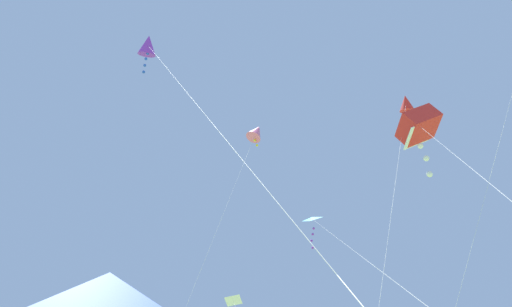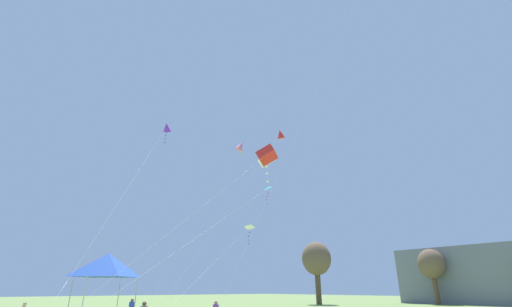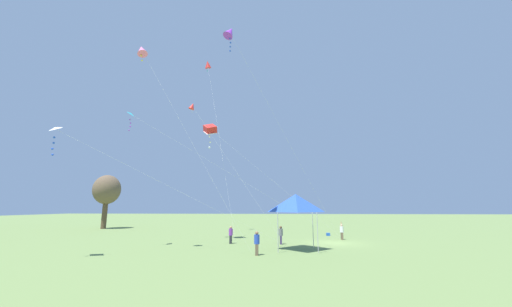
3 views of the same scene
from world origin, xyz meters
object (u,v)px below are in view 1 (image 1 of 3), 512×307
Objects in this scene: kite_purple_diamond_2 at (148,45)px; kite_cyan_delta_5 at (313,221)px; kite_red_box_4 at (419,127)px; kite_pink_diamond_1 at (256,132)px; kite_red_diamond_0 at (406,104)px; kite_white_delta_6 at (233,303)px.

kite_cyan_delta_5 is (3.69, 8.81, -5.06)m from kite_purple_diamond_2.
kite_purple_diamond_2 is at bearing -159.00° from kite_red_box_4.
kite_red_box_4 is at bearing -41.29° from kite_cyan_delta_5.
kite_pink_diamond_1 is 1.13× the size of kite_red_box_4.
kite_cyan_delta_5 is at bearing 67.30° from kite_purple_diamond_2.
kite_red_diamond_0 is 13.36m from kite_white_delta_6.
kite_pink_diamond_1 is 0.86× the size of kite_cyan_delta_5.
kite_red_box_4 is 0.93× the size of kite_white_delta_6.
kite_white_delta_6 is (-3.13, 3.71, -7.47)m from kite_pink_diamond_1.
kite_purple_diamond_2 is (-1.42, -7.41, 0.23)m from kite_pink_diamond_1.
kite_red_diamond_0 is 0.98× the size of kite_red_box_4.
kite_white_delta_6 is at bearing 152.65° from kite_red_diamond_0.
kite_purple_diamond_2 is at bearing -81.26° from kite_white_delta_6.
kite_pink_diamond_1 reaches higher than kite_red_box_4.
kite_red_diamond_0 is at bearing -13.79° from kite_pink_diamond_1.
kite_pink_diamond_1 reaches higher than kite_red_diamond_0.
kite_red_diamond_0 reaches higher than kite_cyan_delta_5.
kite_red_box_4 is at bearing -33.53° from kite_white_delta_6.
kite_pink_diamond_1 is 5.51m from kite_cyan_delta_5.
kite_white_delta_6 is (-5.39, 2.31, -2.65)m from kite_cyan_delta_5.
kite_white_delta_6 is at bearing 146.47° from kite_red_box_4.
kite_purple_diamond_2 reaches higher than kite_white_delta_6.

